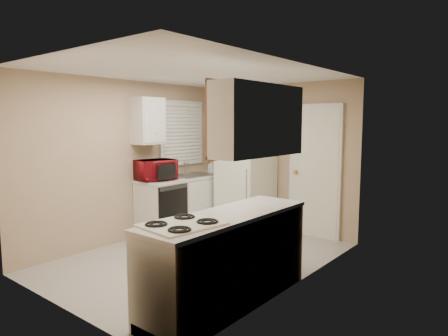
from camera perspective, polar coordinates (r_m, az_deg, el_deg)
The scene contains 19 objects.
floor at distance 5.42m, azimuth -3.41°, elevation -12.66°, with size 3.80×3.80×0.00m, color beige.
ceiling at distance 5.15m, azimuth -3.60°, elevation 13.44°, with size 3.80×3.80×0.00m, color white.
wall_left at distance 6.17m, azimuth -13.14°, elevation 0.98°, with size 3.80×3.80×0.00m, color tan.
wall_right at distance 4.33m, azimuth 10.29°, elevation -1.27°, with size 3.80×3.80×0.00m, color tan.
wall_back at distance 6.67m, azimuth 7.59°, elevation 1.50°, with size 2.80×2.80×0.00m, color tan.
wall_front at distance 3.97m, azimuth -22.35°, elevation -2.37°, with size 2.80×2.80×0.00m, color tan.
left_counter at distance 6.66m, azimuth -5.22°, elevation -5.00°, with size 0.60×1.80×0.90m, color silver.
dishwasher at distance 6.04m, azimuth -7.23°, elevation -5.85°, with size 0.03×0.58×0.72m, color black.
sink at distance 6.70m, azimuth -4.37°, elevation -1.37°, with size 0.54×0.74×0.16m, color gray.
microwave at distance 6.17m, azimuth -9.74°, elevation -0.35°, with size 0.32×0.57×0.38m, color maroon.
soap_bottle at distance 7.10m, azimuth -1.78°, elevation 0.24°, with size 0.10×0.10×0.22m, color silver.
window_blinds at distance 6.82m, azimuth -6.02°, elevation 5.00°, with size 0.10×0.98×1.08m, color silver.
upper_cabinet_left at distance 6.17m, azimuth -10.80°, elevation 6.62°, with size 0.30×0.45×0.70m, color silver.
refrigerator at distance 6.57m, azimuth 3.12°, elevation -0.97°, with size 0.76×0.74×1.84m, color white.
cabinet_over_fridge at distance 6.74m, azimuth 4.09°, elevation 8.40°, with size 0.70×0.30×0.40m, color silver.
interior_door at distance 6.31m, azimuth 12.80°, elevation -0.53°, with size 0.86×0.06×2.08m, color white.
right_counter at distance 4.02m, azimuth 0.55°, elevation -12.80°, with size 0.60×2.00×0.90m, color silver.
stove at distance 3.65m, azimuth -5.90°, elevation -15.81°, with size 0.53×0.65×0.79m, color white.
upper_cabinet_right at distance 3.94m, azimuth 5.03°, elevation 6.79°, with size 0.30×1.20×0.70m, color silver.
Camera 1 is at (3.45, -3.77, 1.78)m, focal length 32.00 mm.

